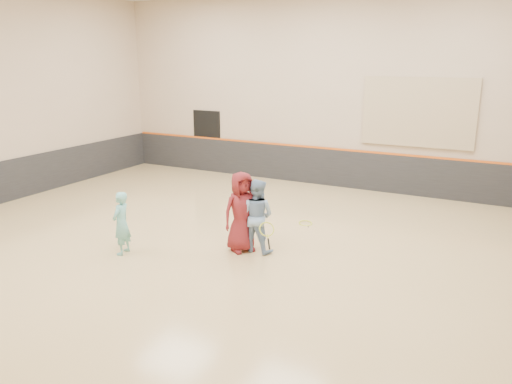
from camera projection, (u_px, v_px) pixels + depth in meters
The scene contains 14 objects.
room at pixel (233, 209), 11.01m from camera, with size 15.04×12.04×6.22m.
wainscot_back at pixel (324, 167), 16.19m from camera, with size 14.90×0.04×1.20m, color #232326.
wainscot_left at pixel (8, 181), 14.37m from camera, with size 0.04×11.90×1.20m, color #232326.
accent_stripe at pixel (325, 148), 16.01m from camera, with size 14.90×0.03×0.06m, color #D85914.
acoustic_panel at pixel (418, 112), 14.43m from camera, with size 3.20×0.08×2.00m, color tan.
doorway at pixel (207, 141), 18.05m from camera, with size 1.10×0.05×2.20m, color black.
girl at pixel (121, 223), 10.48m from camera, with size 0.50×0.33×1.36m, color #6BB9B5.
instructor at pixel (257, 216), 10.60m from camera, with size 0.77×0.60×1.59m, color #7F9EC4.
young_man at pixel (242, 212), 10.61m from camera, with size 0.85×0.55×1.74m, color maroon.
held_racket at pixel (267, 229), 10.28m from camera, with size 0.46×0.46×0.59m, color gold, non-canonical shape.
spare_racket at pixel (305, 222), 12.52m from camera, with size 0.76×0.76×0.12m, color #C5D62F, non-canonical shape.
ball_under_racket at pixel (237, 241), 11.30m from camera, with size 0.07×0.07×0.07m, color #C7E635.
ball_in_hand at pixel (243, 204), 10.41m from camera, with size 0.07×0.07×0.07m, color #B8CB2F.
ball_beside_spare at pixel (240, 197), 14.84m from camera, with size 0.07×0.07×0.07m, color gold.
Camera 1 is at (5.28, -9.12, 4.07)m, focal length 35.00 mm.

